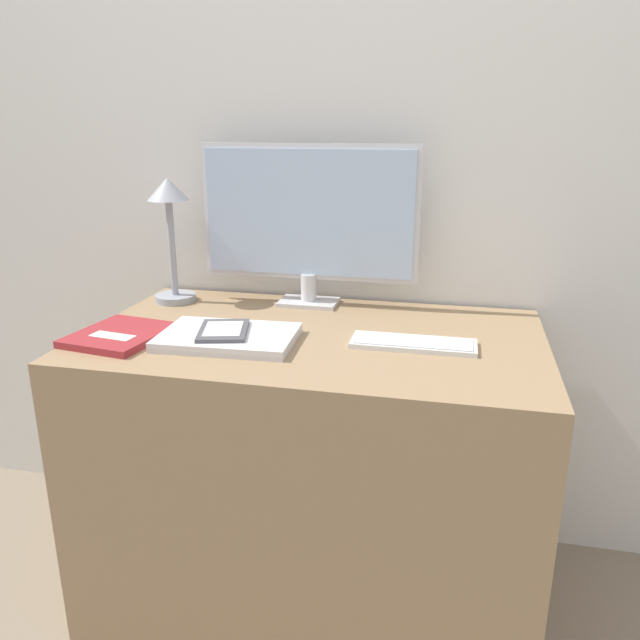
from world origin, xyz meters
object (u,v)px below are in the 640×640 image
object	(u,v)px
monitor	(308,219)
desk_lamp	(170,220)
ereader	(223,330)
keyboard	(413,343)
laptop	(228,337)
notebook	(120,335)

from	to	relation	value
monitor	desk_lamp	bearing A→B (deg)	-171.90
ereader	keyboard	bearing A→B (deg)	8.74
desk_lamp	monitor	bearing A→B (deg)	8.10
laptop	ereader	xyz separation A→B (m)	(-0.01, -0.00, 0.02)
monitor	keyboard	xyz separation A→B (m)	(0.32, -0.29, -0.24)
monitor	notebook	size ratio (longest dim) A/B	2.40
monitor	keyboard	size ratio (longest dim) A/B	2.10
keyboard	laptop	distance (m)	0.44
monitor	laptop	distance (m)	0.44
ereader	monitor	bearing A→B (deg)	71.17
monitor	desk_lamp	distance (m)	0.39
monitor	desk_lamp	world-z (taller)	monitor
ereader	desk_lamp	bearing A→B (deg)	131.26
keyboard	desk_lamp	xyz separation A→B (m)	(-0.71, 0.24, 0.23)
laptop	desk_lamp	distance (m)	0.47
laptop	desk_lamp	world-z (taller)	desk_lamp
monitor	laptop	xyz separation A→B (m)	(-0.11, -0.36, -0.23)
laptop	desk_lamp	xyz separation A→B (m)	(-0.28, 0.30, 0.23)
monitor	desk_lamp	xyz separation A→B (m)	(-0.39, -0.06, -0.01)
ereader	notebook	distance (m)	0.26
laptop	keyboard	bearing A→B (deg)	8.89
notebook	monitor	bearing A→B (deg)	46.15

